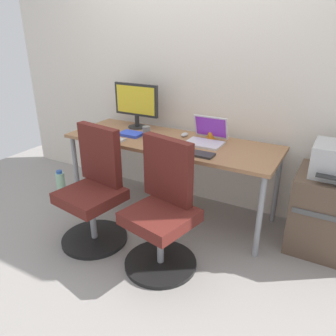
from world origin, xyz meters
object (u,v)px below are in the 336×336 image
(coffee_mug, at_px, (212,133))
(open_laptop, at_px, (207,137))
(office_chair_right, at_px, (163,212))
(water_bottle_on_floor, at_px, (61,185))
(desktop_monitor, at_px, (136,103))
(side_cabinet, at_px, (329,213))
(office_chair_left, at_px, (95,192))

(coffee_mug, bearing_deg, open_laptop, -85.79)
(office_chair_right, xyz_separation_m, coffee_mug, (-0.01, 0.91, 0.34))
(water_bottle_on_floor, bearing_deg, desktop_monitor, 40.02)
(office_chair_right, distance_m, desktop_monitor, 1.30)
(side_cabinet, distance_m, open_laptop, 1.15)
(desktop_monitor, bearing_deg, open_laptop, -7.10)
(office_chair_left, distance_m, water_bottle_on_floor, 0.90)
(water_bottle_on_floor, xyz_separation_m, open_laptop, (1.42, 0.42, 0.63))
(side_cabinet, bearing_deg, coffee_mug, 172.95)
(side_cabinet, distance_m, water_bottle_on_floor, 2.51)
(side_cabinet, bearing_deg, desktop_monitor, 176.95)
(office_chair_right, distance_m, water_bottle_on_floor, 1.49)
(desktop_monitor, bearing_deg, office_chair_left, -79.47)
(office_chair_right, height_order, side_cabinet, office_chair_right)
(office_chair_left, distance_m, desktop_monitor, 1.04)
(office_chair_right, relative_size, water_bottle_on_floor, 3.03)
(open_laptop, distance_m, coffee_mug, 0.13)
(office_chair_right, distance_m, coffee_mug, 0.97)
(side_cabinet, xyz_separation_m, desktop_monitor, (-1.85, 0.10, 0.65))
(office_chair_left, distance_m, coffee_mug, 1.15)
(open_laptop, bearing_deg, desktop_monitor, 172.90)
(water_bottle_on_floor, bearing_deg, coffee_mug, 21.48)
(open_laptop, bearing_deg, office_chair_right, -89.88)
(office_chair_right, xyz_separation_m, side_cabinet, (1.05, 0.77, -0.11))
(office_chair_right, bearing_deg, open_laptop, 90.12)
(coffee_mug, bearing_deg, office_chair_left, -124.61)
(side_cabinet, height_order, open_laptop, open_laptop)
(water_bottle_on_floor, xyz_separation_m, coffee_mug, (1.41, 0.55, 0.62))
(side_cabinet, height_order, desktop_monitor, desktop_monitor)
(desktop_monitor, bearing_deg, water_bottle_on_floor, -139.98)
(water_bottle_on_floor, xyz_separation_m, desktop_monitor, (0.62, 0.52, 0.82))
(office_chair_right, relative_size, open_laptop, 3.03)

